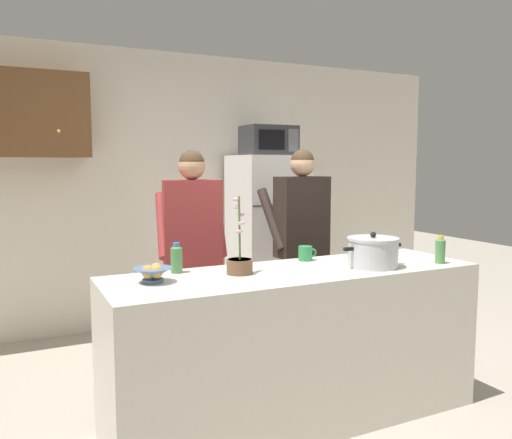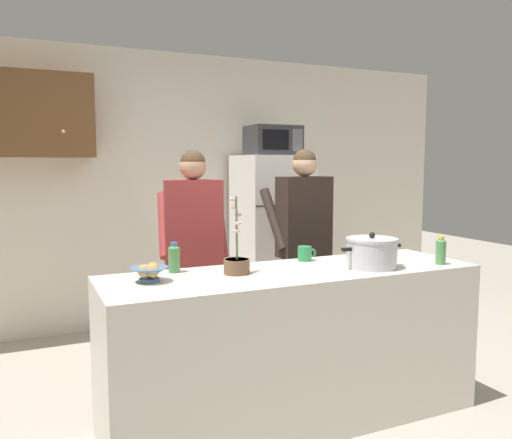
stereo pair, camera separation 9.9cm
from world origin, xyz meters
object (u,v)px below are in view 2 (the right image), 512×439
Objects in this scene: person_by_sink at (303,228)px; person_near_pot at (194,235)px; cooking_pot at (372,253)px; bread_bowl at (149,273)px; coffee_mug at (305,254)px; microwave at (273,141)px; bottle_mid_counter at (174,258)px; bottle_near_edge at (441,250)px; refrigerator at (272,239)px; potted_orchid at (237,262)px.

person_near_pot is at bearing 178.62° from person_by_sink.
person_by_sink is 1.05m from cooking_pot.
person_near_pot reaches higher than bread_bowl.
microwave is at bearing 71.06° from coffee_mug.
bottle_near_edge is at bearing -15.86° from bottle_mid_counter.
bottle_mid_counter is at bearing 164.14° from bottle_near_edge.
refrigerator reaches higher than coffee_mug.
microwave is at bearing 94.89° from bottle_near_edge.
bottle_mid_counter is at bearing 45.04° from bread_bowl.
refrigerator is 1.42m from person_near_pot.
person_by_sink is at bearing 83.70° from cooking_pot.
person_by_sink reaches higher than bread_bowl.
potted_orchid is at bearing -30.40° from bottle_mid_counter.
coffee_mug is (-0.54, -1.61, 0.15)m from refrigerator.
microwave is at bearing 81.68° from cooking_pot.
cooking_pot is 1.33m from bread_bowl.
bottle_near_edge is at bearing -73.26° from person_by_sink.
microwave reaches higher than person_near_pot.
potted_orchid is (-0.56, -0.19, 0.02)m from coffee_mug.
bottle_mid_counter is (-0.34, -0.71, -0.02)m from person_near_pot.
person_by_sink is (-0.17, -0.92, 0.23)m from refrigerator.
cooking_pot reaches higher than bottle_near_edge.
coffee_mug is 0.59m from potted_orchid.
bottle_near_edge is 1.01× the size of bottle_mid_counter.
person_by_sink reaches higher than bottle_mid_counter.
bread_bowl is at bearing -169.88° from coffee_mug.
person_by_sink is at bearing 28.86° from bottle_mid_counter.
bread_bowl is at bearing -120.49° from person_near_pot.
refrigerator is 1.99m from cooking_pot.
bread_bowl is 1.14× the size of bottle_near_edge.
refrigerator is 3.40× the size of microwave.
microwave is at bearing 79.36° from person_by_sink.
cooking_pot is 2.40× the size of bottle_mid_counter.
potted_orchid is (-1.27, 0.27, -0.02)m from bottle_near_edge.
person_near_pot reaches higher than cooking_pot.
person_by_sink is at bearing 106.74° from bottle_near_edge.
bottle_mid_counter is 0.37m from potted_orchid.
microwave is 0.29× the size of person_by_sink.
person_by_sink is at bearing 31.38° from bread_bowl.
person_by_sink is (0.91, -0.02, 0.01)m from person_near_pot.
cooking_pot is 2.07× the size of bread_bowl.
microwave reaches higher than bottle_near_edge.
refrigerator is 0.96m from microwave.
coffee_mug is at bearing 10.12° from bread_bowl.
microwave is at bearing 47.86° from bread_bowl.
cooking_pot is at bearing -96.30° from person_by_sink.
bread_bowl is (-1.32, 0.17, -0.04)m from cooking_pot.
microwave reaches higher than coffee_mug.
cooking_pot is (-0.28, -1.96, 0.20)m from refrigerator.
cooking_pot is (-0.12, -1.04, -0.03)m from person_by_sink.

